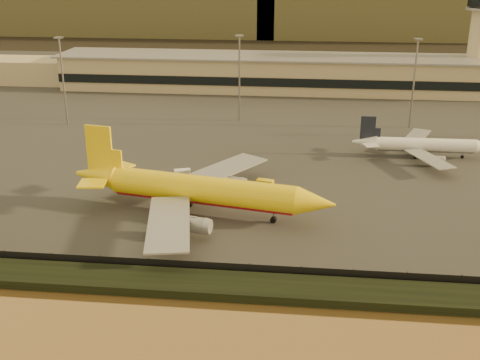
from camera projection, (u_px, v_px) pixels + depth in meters
The scene contains 11 objects.
ground at pixel (245, 240), 106.43m from camera, with size 900.00×900.00×0.00m, color black.
embankment at pixel (234, 286), 90.38m from camera, with size 320.00×7.00×1.40m, color black.
tarmac at pixel (275, 110), 194.71m from camera, with size 320.00×220.00×0.20m, color #2D2D2D.
perimeter_fence at pixel (237, 270), 93.88m from camera, with size 300.00×0.05×2.20m, color black.
terminal_building at pixel (241, 72), 222.43m from camera, with size 202.00×25.00×12.60m.
control_tower at pixel (479, 31), 213.33m from camera, with size 11.20×11.20×35.50m.
apron_light_masts at pixel (326, 74), 169.05m from camera, with size 152.20×12.20×25.40m.
dhl_cargo_jet at pixel (198, 190), 115.48m from camera, with size 52.94×51.11×15.87m.
white_narrowbody_jet at pixel (423, 145), 148.38m from camera, with size 34.56×33.88×9.97m.
gse_vehicle_yellow at pixel (265, 183), 130.02m from camera, with size 3.58×1.61×1.61m, color yellow.
gse_vehicle_white at pixel (183, 173), 136.00m from camera, with size 3.70×1.67×1.67m, color white.
Camera 1 is at (9.62, -95.28, 47.66)m, focal length 45.00 mm.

